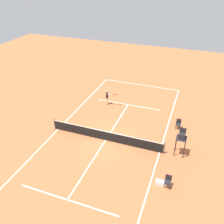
% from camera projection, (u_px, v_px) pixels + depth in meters
% --- Properties ---
extents(ground_plane, '(60.00, 60.00, 0.00)m').
position_uv_depth(ground_plane, '(106.00, 140.00, 21.26)').
color(ground_plane, '#C66B3D').
extents(court_lines, '(9.57, 24.58, 0.01)m').
position_uv_depth(court_lines, '(106.00, 140.00, 21.26)').
color(court_lines, white).
rests_on(court_lines, ground).
extents(tennis_net, '(10.17, 0.10, 1.07)m').
position_uv_depth(tennis_net, '(105.00, 136.00, 21.00)').
color(tennis_net, '#4C4C51').
rests_on(tennis_net, ground).
extents(player_serving, '(1.31, 0.53, 1.67)m').
position_uv_depth(player_serving, '(108.00, 96.00, 26.23)').
color(player_serving, '#D8A884').
rests_on(player_serving, ground).
extents(tennis_ball, '(0.07, 0.07, 0.07)m').
position_uv_depth(tennis_ball, '(110.00, 119.00, 24.14)').
color(tennis_ball, '#CCE033').
rests_on(tennis_ball, ground).
extents(umpire_chair, '(0.80, 0.80, 2.41)m').
position_uv_depth(umpire_chair, '(182.00, 138.00, 18.91)').
color(umpire_chair, '#232328').
rests_on(umpire_chair, ground).
extents(courtside_chair_near, '(0.44, 0.46, 0.95)m').
position_uv_depth(courtside_chair_near, '(168.00, 181.00, 16.55)').
color(courtside_chair_near, '#262626').
rests_on(courtside_chair_near, ground).
extents(courtside_chair_mid, '(0.44, 0.46, 0.95)m').
position_uv_depth(courtside_chair_mid, '(178.00, 123.00, 22.54)').
color(courtside_chair_mid, '#262626').
rests_on(courtside_chair_mid, ground).
extents(equipment_bag, '(0.76, 0.32, 0.30)m').
position_uv_depth(equipment_bag, '(161.00, 183.00, 16.88)').
color(equipment_bag, white).
rests_on(equipment_bag, ground).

